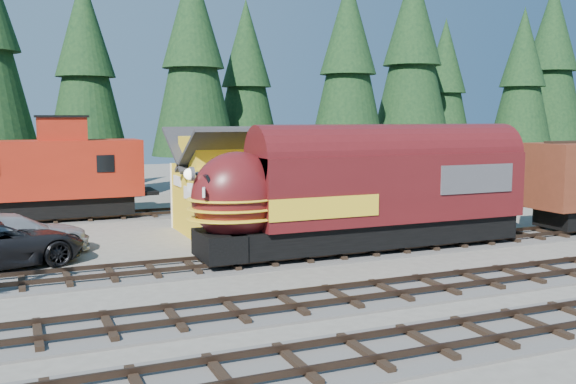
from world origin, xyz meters
name	(u,v)px	position (x,y,z in m)	size (l,w,h in m)	color
ground	(417,274)	(0.00, 0.00, 0.00)	(120.00, 120.00, 0.00)	#6B665B
track_siding	(540,235)	(10.00, 4.00, 0.06)	(68.00, 3.20, 0.33)	#4C4947
track_spur	(84,219)	(-10.00, 18.00, 0.06)	(32.00, 3.20, 0.33)	#4C4947
depot	(300,172)	(0.00, 10.50, 2.96)	(12.80, 7.00, 5.30)	yellow
conifer_backdrop	(311,63)	(7.46, 24.86, 9.80)	(78.21, 23.99, 16.20)	black
locomotive	(357,197)	(-0.29, 4.00, 2.43)	(15.19, 3.02, 4.13)	black
caboose	(44,174)	(-12.01, 18.00, 2.69)	(10.47, 3.03, 5.44)	black
pickup_truck_b	(12,235)	(-13.76, 9.02, 0.91)	(2.56, 6.29, 1.83)	#A8ABB0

